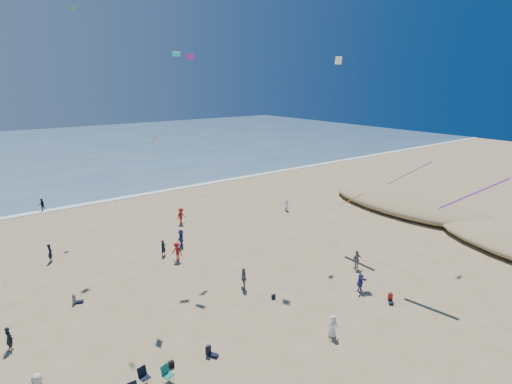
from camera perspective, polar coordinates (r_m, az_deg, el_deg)
ocean at (r=106.67m, az=-30.34°, el=4.83°), size 220.00×100.00×0.06m
surf_line at (r=58.25m, az=-24.07°, el=-1.76°), size 220.00×1.20×0.08m
standing_flyers at (r=34.62m, az=-7.94°, el=-10.60°), size 32.39×54.40×1.94m
seated_group at (r=25.23m, az=6.45°, el=-22.85°), size 20.19×26.64×0.84m
chair_cluster at (r=24.42m, az=-15.02°, el=-24.65°), size 2.70×1.47×1.00m
black_backpack at (r=25.72m, az=-12.00°, el=-22.92°), size 0.30×0.22×0.38m
navy_bag at (r=31.53m, az=2.51°, el=-14.70°), size 0.28×0.18×0.34m
kites_aloft at (r=31.05m, az=5.62°, el=13.39°), size 47.85×42.69×29.60m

